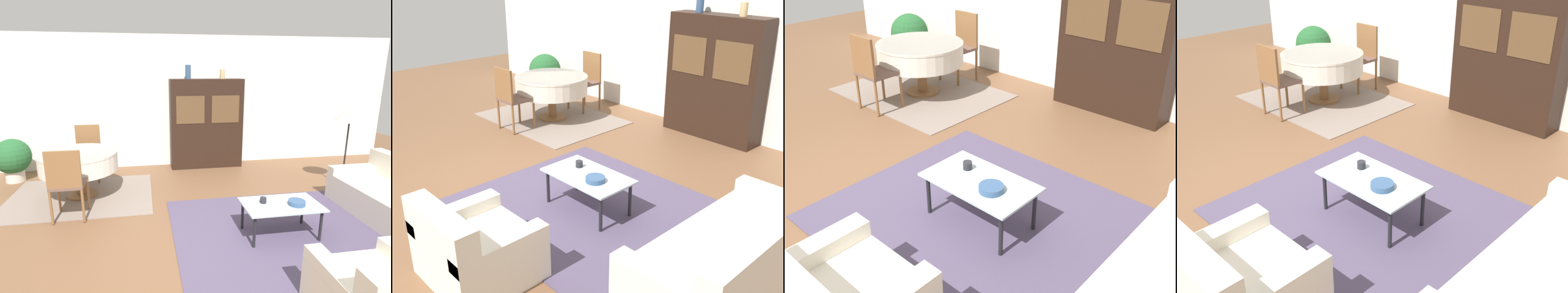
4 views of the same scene
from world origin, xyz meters
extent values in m
plane|color=brown|center=(0.00, 0.00, 0.00)|extent=(14.00, 14.00, 0.00)
cube|color=white|center=(0.00, 3.63, 1.35)|extent=(10.00, 0.06, 2.70)
cube|color=#4C425B|center=(1.15, 0.49, 0.01)|extent=(2.72, 2.33, 0.01)
cube|color=gray|center=(-1.58, 2.12, 0.01)|extent=(2.27, 1.71, 0.01)
cube|color=silver|center=(2.82, 0.47, 0.21)|extent=(0.92, 1.97, 0.41)
cube|color=silver|center=(1.28, -1.00, 0.20)|extent=(0.89, 0.84, 0.40)
cube|color=silver|center=(1.28, -1.32, 0.58)|extent=(0.89, 0.20, 0.35)
cube|color=silver|center=(0.92, -1.00, 0.46)|extent=(0.16, 0.84, 0.12)
cube|color=silver|center=(1.65, -1.00, 0.46)|extent=(0.16, 0.84, 0.12)
cylinder|color=black|center=(0.69, 0.23, 0.21)|extent=(0.04, 0.04, 0.39)
cylinder|color=black|center=(1.52, 0.23, 0.21)|extent=(0.04, 0.04, 0.39)
cylinder|color=black|center=(0.69, 0.67, 0.21)|extent=(0.04, 0.04, 0.39)
cylinder|color=black|center=(1.52, 0.67, 0.21)|extent=(0.04, 0.04, 0.39)
cube|color=silver|center=(1.11, 0.45, 0.41)|extent=(0.95, 0.56, 0.02)
cube|color=black|center=(0.76, 3.38, 0.92)|extent=(1.49, 0.39, 1.84)
cube|color=brown|center=(0.40, 3.18, 1.24)|extent=(0.57, 0.01, 0.55)
cube|color=brown|center=(1.12, 3.18, 1.24)|extent=(0.57, 0.01, 0.55)
cylinder|color=brown|center=(-1.57, 2.14, 0.03)|extent=(0.48, 0.48, 0.03)
cylinder|color=brown|center=(-1.57, 2.14, 0.23)|extent=(0.14, 0.14, 0.44)
cylinder|color=silver|center=(-1.57, 2.14, 0.60)|extent=(1.21, 1.21, 0.30)
cylinder|color=silver|center=(-1.57, 2.14, 0.73)|extent=(1.22, 1.22, 0.03)
cylinder|color=brown|center=(-1.77, 1.60, 0.24)|extent=(0.04, 0.04, 0.47)
cylinder|color=brown|center=(-1.37, 1.60, 0.24)|extent=(0.04, 0.04, 0.47)
cylinder|color=brown|center=(-1.77, 1.19, 0.24)|extent=(0.04, 0.04, 0.47)
cylinder|color=brown|center=(-1.37, 1.19, 0.24)|extent=(0.04, 0.04, 0.47)
cube|color=brown|center=(-1.57, 1.40, 0.50)|extent=(0.44, 0.44, 0.04)
cube|color=brown|center=(-1.57, 1.20, 0.77)|extent=(0.44, 0.04, 0.50)
cylinder|color=brown|center=(-1.37, 2.68, 0.24)|extent=(0.04, 0.04, 0.47)
cylinder|color=brown|center=(-1.77, 2.68, 0.24)|extent=(0.04, 0.04, 0.47)
cylinder|color=brown|center=(-1.37, 3.09, 0.24)|extent=(0.04, 0.04, 0.47)
cylinder|color=brown|center=(-1.77, 3.09, 0.24)|extent=(0.04, 0.04, 0.47)
cube|color=brown|center=(-1.57, 2.89, 0.50)|extent=(0.44, 0.44, 0.04)
cube|color=brown|center=(-1.57, 3.09, 0.77)|extent=(0.44, 0.04, 0.50)
cylinder|color=#232328|center=(0.90, 0.51, 0.46)|extent=(0.08, 0.08, 0.07)
cylinder|color=#33517A|center=(1.28, 0.39, 0.45)|extent=(0.21, 0.21, 0.05)
cylinder|color=beige|center=(-2.92, 3.06, 0.10)|extent=(0.33, 0.33, 0.20)
sphere|color=#235B2D|center=(-2.92, 3.06, 0.48)|extent=(0.65, 0.65, 0.65)
camera|label=1|loc=(-0.51, -2.77, 2.03)|focal=28.00mm
camera|label=2|loc=(4.30, -2.58, 2.57)|focal=42.00mm
camera|label=3|loc=(3.28, -1.95, 2.50)|focal=42.00mm
camera|label=4|loc=(3.58, -2.10, 2.54)|focal=42.00mm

